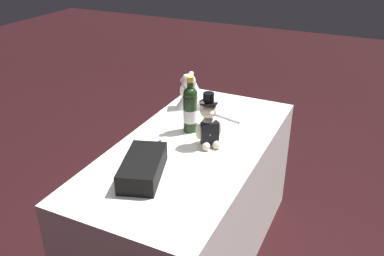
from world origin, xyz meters
name	(u,v)px	position (x,y,z in m)	size (l,w,h in m)	color
ground_plane	(192,252)	(0.00, 0.00, 0.00)	(12.00, 12.00, 0.00)	black
reception_table	(192,202)	(0.00, 0.00, 0.38)	(1.52, 0.74, 0.76)	white
teddy_bear_groom	(209,125)	(0.03, -0.08, 0.88)	(0.14, 0.13, 0.30)	#ECE3C4
teddy_bear_bride	(190,92)	(0.44, 0.22, 0.86)	(0.16, 0.20, 0.23)	white
champagne_bottle	(190,109)	(0.15, 0.08, 0.90)	(0.08, 0.08, 0.32)	black
signing_pen	(151,146)	(-0.11, 0.19, 0.76)	(0.14, 0.04, 0.01)	navy
gift_case_black	(143,167)	(-0.37, 0.08, 0.81)	(0.38, 0.27, 0.10)	black
guestbook	(230,111)	(0.48, -0.04, 0.77)	(0.20, 0.27, 0.02)	white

